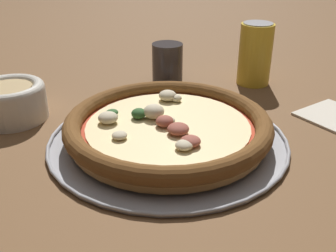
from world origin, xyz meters
The scene contains 6 objects.
ground_plane centered at (0.00, 0.00, 0.00)m, with size 3.00×3.00×0.00m, color brown.
pizza_tray centered at (0.00, 0.00, 0.00)m, with size 0.36×0.36×0.01m.
pizza centered at (0.00, 0.00, 0.03)m, with size 0.31×0.31×0.04m.
bowl_near centered at (0.24, 0.14, 0.03)m, with size 0.12×0.12×0.06m.
drinking_cup centered at (0.20, -0.18, 0.04)m, with size 0.06×0.06×0.08m.
beverage_can centered at (0.07, -0.30, 0.06)m, with size 0.07×0.07×0.12m.
Camera 1 is at (-0.38, 0.35, 0.29)m, focal length 42.00 mm.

